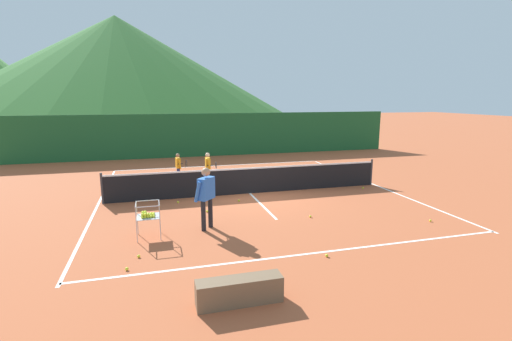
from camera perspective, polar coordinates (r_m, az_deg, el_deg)
name	(u,v)px	position (r m, az deg, el deg)	size (l,w,h in m)	color
ground_plane	(250,193)	(13.73, -0.95, -3.54)	(120.00, 120.00, 0.00)	#B25633
line_baseline_near	(311,253)	(8.75, 8.51, -12.49)	(10.44, 0.08, 0.01)	white
line_baseline_far	(221,165)	(19.33, -5.34, 0.77)	(10.44, 0.08, 0.01)	white
line_sideline_west	(98,204)	(13.45, -23.09, -4.77)	(0.08, 11.42, 0.01)	white
line_sideline_east	(374,185)	(15.83, 17.67, -2.06)	(0.08, 11.42, 0.01)	white
line_service_center	(250,193)	(13.73, -0.95, -3.53)	(0.08, 6.20, 0.01)	white
tennis_net	(250,180)	(13.61, -0.96, -1.51)	(10.21, 0.08, 1.05)	#333338
instructor	(206,193)	(9.95, -7.66, -3.38)	(0.62, 0.80, 1.69)	black
student_0	(179,165)	(15.82, -11.82, 0.87)	(0.45, 0.56, 1.19)	navy
student_1	(208,166)	(14.92, -7.36, 0.71)	(0.41, 0.64, 1.33)	silver
ball_cart	(147,215)	(9.77, -16.36, -6.59)	(0.58, 0.58, 0.90)	#B7B7BC
tennis_ball_0	(430,221)	(11.80, 25.23, -6.98)	(0.07, 0.07, 0.07)	yellow
tennis_ball_1	(127,269)	(8.33, -19.24, -14.08)	(0.07, 0.07, 0.07)	yellow
tennis_ball_2	(310,216)	(11.17, 8.37, -7.00)	(0.07, 0.07, 0.07)	yellow
tennis_ball_3	(139,256)	(8.84, -17.58, -12.45)	(0.07, 0.07, 0.07)	yellow
tennis_ball_4	(239,201)	(12.69, -2.64, -4.64)	(0.07, 0.07, 0.07)	yellow
tennis_ball_5	(178,202)	(12.76, -11.89, -4.79)	(0.07, 0.07, 0.07)	yellow
tennis_ball_6	(207,211)	(11.62, -7.52, -6.24)	(0.07, 0.07, 0.07)	yellow
tennis_ball_7	(327,255)	(8.63, 10.83, -12.71)	(0.07, 0.07, 0.07)	yellow
tennis_ball_8	(363,188)	(14.99, 16.14, -2.59)	(0.07, 0.07, 0.07)	yellow
windscreen_fence	(211,135)	(22.38, -6.92, 5.46)	(22.97, 0.08, 2.55)	#1E5B2D
courtside_bench	(239,291)	(6.72, -2.56, -18.00)	(1.50, 0.36, 0.46)	brown
hill_1	(118,69)	(61.89, -20.47, 14.45)	(54.29, 54.29, 15.32)	#2D6628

